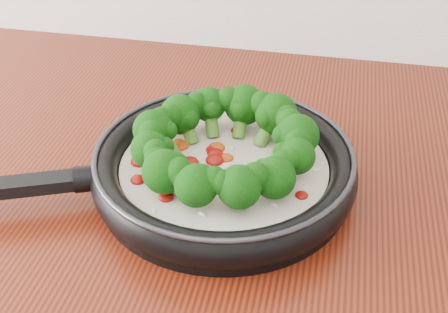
# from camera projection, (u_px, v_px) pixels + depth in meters

# --- Properties ---
(skillet) EXTENTS (0.59, 0.47, 0.11)m
(skillet) POSITION_uv_depth(u_px,v_px,m) (222.00, 161.00, 0.78)
(skillet) COLOR black
(skillet) RESTS_ON counter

